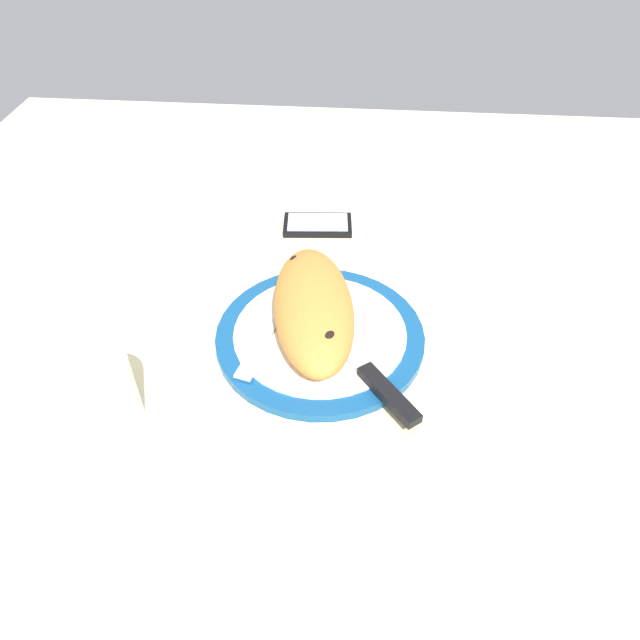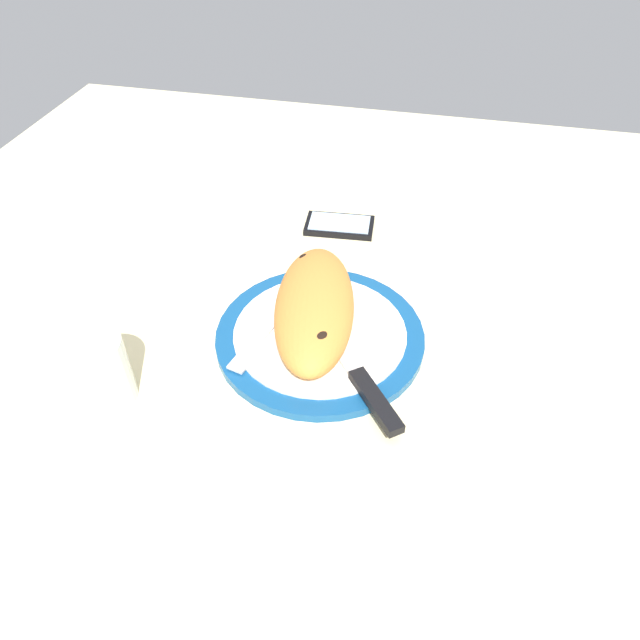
# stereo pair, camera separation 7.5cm
# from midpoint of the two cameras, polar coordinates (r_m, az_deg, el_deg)

# --- Properties ---
(ground_plane) EXTENTS (1.50, 1.50, 0.03)m
(ground_plane) POSITION_cam_midpoint_polar(r_m,az_deg,el_deg) (0.79, -2.74, -2.82)
(ground_plane) COLOR beige
(plate) EXTENTS (0.27, 0.27, 0.02)m
(plate) POSITION_cam_midpoint_polar(r_m,az_deg,el_deg) (0.77, -2.79, -1.66)
(plate) COLOR navy
(plate) RESTS_ON ground_plane
(calzone) EXTENTS (0.26, 0.14, 0.06)m
(calzone) POSITION_cam_midpoint_polar(r_m,az_deg,el_deg) (0.75, -3.51, 1.06)
(calzone) COLOR orange
(calzone) RESTS_ON plate
(fork) EXTENTS (0.18, 0.06, 0.00)m
(fork) POSITION_cam_midpoint_polar(r_m,az_deg,el_deg) (0.76, -8.14, -1.99)
(fork) COLOR silver
(fork) RESTS_ON plate
(knife) EXTENTS (0.20, 0.16, 0.01)m
(knife) POSITION_cam_midpoint_polar(r_m,az_deg,el_deg) (0.70, 2.02, -5.74)
(knife) COLOR silver
(knife) RESTS_ON plate
(smartphone) EXTENTS (0.07, 0.12, 0.01)m
(smartphone) POSITION_cam_midpoint_polar(r_m,az_deg,el_deg) (0.98, -2.45, 9.20)
(smartphone) COLOR black
(smartphone) RESTS_ON ground_plane
(water_glass) EXTENTS (0.07, 0.07, 0.09)m
(water_glass) POSITION_cam_midpoint_polar(r_m,az_deg,el_deg) (0.71, -23.23, -7.15)
(water_glass) COLOR silver
(water_glass) RESTS_ON ground_plane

